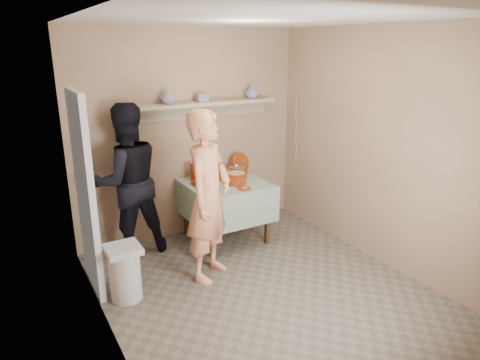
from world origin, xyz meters
TOP-DOWN VIEW (x-y plane):
  - ground at (0.00, 0.00)m, footprint 3.50×3.50m
  - tile_panel at (-1.46, 0.95)m, footprint 0.06×0.70m
  - plate_stack_a at (-0.02, 1.54)m, footprint 0.17×0.17m
  - plate_stack_b at (0.06, 1.56)m, footprint 0.17×0.17m
  - bowl_stack at (-0.08, 1.20)m, footprint 0.15×0.15m
  - empty_bowl at (-0.09, 1.38)m, footprint 0.15×0.15m
  - propped_lid at (0.65, 1.59)m, footprint 0.30×0.18m
  - vase_right at (0.83, 1.61)m, footprint 0.23×0.23m
  - vase_left at (-0.31, 1.63)m, footprint 0.24×0.24m
  - ceramic_box at (0.12, 1.62)m, footprint 0.14×0.10m
  - person_cook at (-0.33, 0.56)m, footprint 0.78×0.74m
  - person_helper at (-0.90, 1.52)m, footprint 0.89×0.70m
  - room_shell at (0.00, 0.00)m, footprint 3.04×3.54m
  - serving_table at (0.25, 1.28)m, footprint 0.97×0.97m
  - cazuela_meat_a at (0.29, 1.48)m, footprint 0.30×0.30m
  - cazuela_meat_b at (0.57, 1.53)m, footprint 0.28×0.28m
  - ladle at (0.56, 1.53)m, footprint 0.08×0.26m
  - cazuela_rice at (0.33, 1.16)m, footprint 0.33×0.25m
  - front_plate at (0.31, 0.93)m, footprint 0.16×0.16m
  - wall_shelf at (0.20, 1.65)m, footprint 1.80×0.25m
  - trash_bin at (-1.24, 0.57)m, footprint 0.32×0.32m
  - electrical_cord at (1.47, 1.48)m, footprint 0.01×0.05m

SIDE VIEW (x-z plane):
  - ground at x=0.00m, z-range 0.00..0.00m
  - trash_bin at x=-1.24m, z-range 0.00..0.56m
  - serving_table at x=0.25m, z-range 0.26..1.02m
  - front_plate at x=0.31m, z-range 0.76..0.78m
  - empty_bowl at x=-0.09m, z-range 0.76..0.81m
  - cazuela_meat_a at x=0.29m, z-range 0.77..0.87m
  - cazuela_meat_b at x=0.57m, z-range 0.77..0.87m
  - bowl_stack at x=-0.08m, z-range 0.76..0.91m
  - cazuela_rice at x=0.33m, z-range 0.77..0.92m
  - plate_stack_b at x=0.06m, z-range 0.76..0.96m
  - ladle at x=0.56m, z-range 0.78..0.97m
  - plate_stack_a at x=-0.02m, z-range 0.76..0.98m
  - propped_lid at x=0.65m, z-range 0.75..1.02m
  - person_helper at x=-0.90m, z-range 0.00..1.79m
  - person_cook at x=-0.33m, z-range 0.00..1.79m
  - tile_panel at x=-1.46m, z-range 0.00..2.00m
  - electrical_cord at x=1.47m, z-range 0.80..1.70m
  - room_shell at x=0.00m, z-range 0.30..2.92m
  - wall_shelf at x=0.20m, z-range 1.57..1.78m
  - ceramic_box at x=0.12m, z-range 1.72..1.82m
  - vase_right at x=0.83m, z-range 1.72..1.90m
  - vase_left at x=-0.31m, z-range 1.72..1.90m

